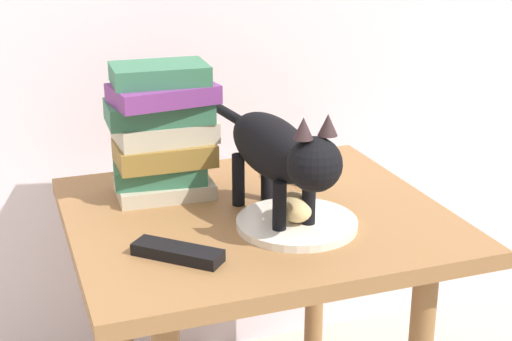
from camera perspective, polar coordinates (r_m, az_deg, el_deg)
side_table at (r=1.42m, az=0.00°, el=-6.13°), size 0.68×0.61×0.55m
plate at (r=1.32m, az=3.11°, el=-4.03°), size 0.21×0.21×0.01m
bread_roll at (r=1.31m, az=3.00°, el=-2.77°), size 0.07×0.08×0.05m
cat at (r=1.30m, az=1.75°, el=1.43°), size 0.12×0.48×0.23m
book_stack at (r=1.44m, az=-7.14°, el=3.03°), size 0.21×0.16×0.26m
candle_jar at (r=1.52m, az=4.14°, el=0.45°), size 0.07×0.07×0.08m
tv_remote at (r=1.22m, az=-5.97°, el=-6.21°), size 0.14×0.13×0.02m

